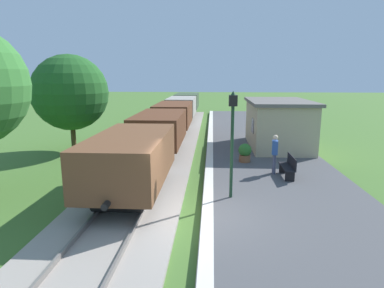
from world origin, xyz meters
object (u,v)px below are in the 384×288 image
Objects in this scene: lamp_post_near at (232,125)px; bench_near_hut at (289,166)px; freight_train at (174,117)px; person_waiting at (275,153)px; station_hut at (278,123)px; tree_trackside_far at (70,93)px; potted_planter at (245,152)px.

bench_near_hut is at bearing 44.50° from lamp_post_near.
freight_train is 19.06× the size of person_waiting.
lamp_post_near is (-3.21, -8.58, 1.15)m from station_hut.
tree_trackside_far reaches higher than station_hut.
bench_near_hut is (6.13, -11.01, -0.68)m from freight_train.
bench_near_hut is at bearing -96.27° from station_hut.
bench_near_hut is at bearing -56.31° from potted_planter.
freight_train reaches higher than bench_near_hut.
person_waiting is at bearing -22.94° from tree_trackside_far.
tree_trackside_far is at bearing 139.43° from lamp_post_near.
lamp_post_near is (-0.95, -4.89, 2.08)m from potted_planter.
station_hut is 1.57× the size of lamp_post_near.
station_hut is 5.75m from person_waiting.
bench_near_hut is at bearing -60.89° from freight_train.
potted_planter is 0.16× the size of tree_trackside_far.
bench_near_hut is 0.27× the size of tree_trackside_far.
bench_near_hut is 0.84m from person_waiting.
station_hut is 4.43m from potted_planter.
station_hut reaches higher than freight_train.
bench_near_hut is 2.87m from potted_planter.
bench_near_hut is 0.41× the size of lamp_post_near.
lamp_post_near is (3.59, -13.51, 1.41)m from freight_train.
lamp_post_near is 0.66× the size of tree_trackside_far.
freight_train is at bearing 104.87° from lamp_post_near.
person_waiting is at bearing -60.73° from potted_planter.
potted_planter is at bearing -51.93° from person_waiting.
lamp_post_near reaches higher than bench_near_hut.
lamp_post_near is (-2.54, -2.50, 2.08)m from bench_near_hut.
potted_planter reaches higher than bench_near_hut.
freight_train is at bearing 144.05° from station_hut.
potted_planter is at bearing 79.01° from lamp_post_near.
station_hut is 3.39× the size of person_waiting.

